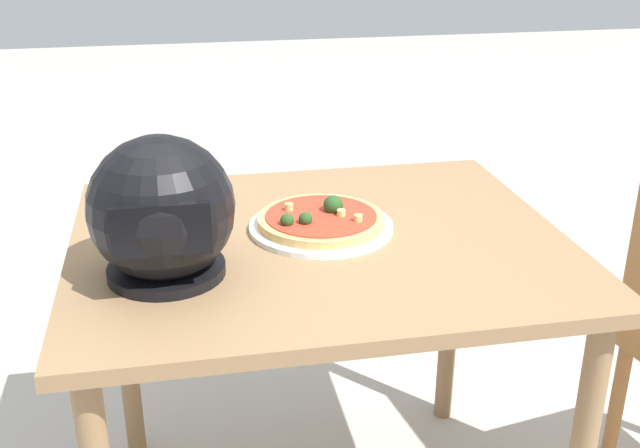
# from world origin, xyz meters

# --- Properties ---
(dining_table) EXTENTS (1.01, 0.84, 0.78)m
(dining_table) POSITION_xyz_m (0.00, 0.00, 0.67)
(dining_table) COLOR olive
(dining_table) RESTS_ON ground
(pizza_plate) EXTENTS (0.30, 0.30, 0.01)m
(pizza_plate) POSITION_xyz_m (-0.01, -0.04, 0.78)
(pizza_plate) COLOR white
(pizza_plate) RESTS_ON dining_table
(pizza) EXTENTS (0.27, 0.27, 0.05)m
(pizza) POSITION_xyz_m (-0.01, -0.04, 0.80)
(pizza) COLOR tan
(pizza) RESTS_ON pizza_plate
(motorcycle_helmet) EXTENTS (0.27, 0.27, 0.27)m
(motorcycle_helmet) POSITION_xyz_m (0.31, 0.12, 0.90)
(motorcycle_helmet) COLOR black
(motorcycle_helmet) RESTS_ON dining_table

